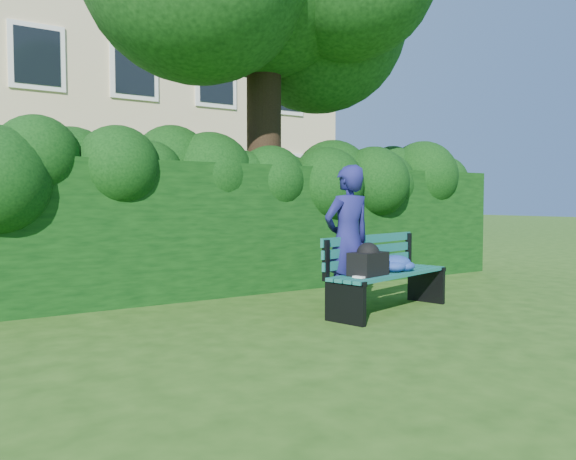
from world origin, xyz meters
TOP-DOWN VIEW (x-y plane):
  - ground at (0.00, 0.00)m, footprint 80.00×80.00m
  - apartment_building at (-0.00, 13.99)m, footprint 16.00×8.08m
  - hedge at (0.00, 2.20)m, footprint 10.00×1.00m
  - park_bench at (0.84, -0.14)m, footprint 1.90×0.99m
  - man_reading at (0.41, -0.02)m, footprint 0.63×0.42m

SIDE VIEW (x-z plane):
  - ground at x=0.00m, z-range 0.00..0.00m
  - park_bench at x=0.84m, z-range 0.06..0.95m
  - man_reading at x=0.41m, z-range 0.00..1.70m
  - hedge at x=0.00m, z-range 0.00..1.80m
  - apartment_building at x=0.00m, z-range 0.00..12.00m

